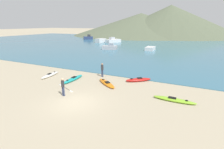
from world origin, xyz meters
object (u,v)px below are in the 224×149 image
at_px(moored_boat_0, 110,47).
at_px(loose_paddle, 66,88).
at_px(moored_boat_3, 101,41).
at_px(kayak_on_sand_0, 50,75).
at_px(moored_boat_2, 88,38).
at_px(person_near_foreground, 63,86).
at_px(kayak_on_sand_1, 138,80).
at_px(moored_boat_1, 150,49).
at_px(kayak_on_sand_4, 174,100).
at_px(kayak_on_sand_3, 107,83).
at_px(moored_boat_4, 113,41).
at_px(person_near_waterline, 102,69).
at_px(kayak_on_sand_2, 73,79).

xyz_separation_m(moored_boat_0, loose_paddle, (8.27, -25.82, -0.59)).
distance_m(moored_boat_0, moored_boat_3, 16.75).
height_order(kayak_on_sand_0, moored_boat_2, moored_boat_2).
bearing_deg(person_near_foreground, kayak_on_sand_1, 56.11).
xyz_separation_m(moored_boat_2, loose_paddle, (29.47, -47.84, -0.73)).
height_order(moored_boat_1, moored_boat_3, moored_boat_3).
bearing_deg(loose_paddle, kayak_on_sand_4, 8.94).
distance_m(kayak_on_sand_3, kayak_on_sand_4, 7.11).
relative_size(moored_boat_0, moored_boat_3, 1.02).
height_order(kayak_on_sand_3, kayak_on_sand_4, same).
distance_m(moored_boat_4, loose_paddle, 43.81).
bearing_deg(moored_boat_2, moored_boat_3, -38.87).
bearing_deg(moored_boat_4, person_near_waterline, -65.72).
distance_m(kayak_on_sand_0, person_near_foreground, 6.91).
relative_size(moored_boat_3, loose_paddle, 1.45).
distance_m(kayak_on_sand_0, kayak_on_sand_2, 3.52).
relative_size(kayak_on_sand_3, loose_paddle, 1.20).
height_order(kayak_on_sand_1, kayak_on_sand_3, kayak_on_sand_1).
bearing_deg(person_near_foreground, moored_boat_0, 109.01).
relative_size(kayak_on_sand_2, kayak_on_sand_3, 1.15).
xyz_separation_m(kayak_on_sand_3, moored_boat_1, (-2.14, 26.05, 0.35)).
height_order(kayak_on_sand_4, moored_boat_0, moored_boat_0).
height_order(moored_boat_1, moored_boat_4, moored_boat_4).
bearing_deg(moored_boat_2, kayak_on_sand_1, -50.28).
distance_m(kayak_on_sand_2, moored_boat_3, 40.75).
bearing_deg(kayak_on_sand_1, kayak_on_sand_0, -163.79).
bearing_deg(moored_boat_0, kayak_on_sand_1, -55.42).
relative_size(person_near_foreground, moored_boat_2, 0.42).
xyz_separation_m(person_near_foreground, moored_boat_1, (-0.16, 30.49, -0.47)).
bearing_deg(person_near_waterline, kayak_on_sand_2, -130.04).
distance_m(kayak_on_sand_1, kayak_on_sand_3, 3.68).
distance_m(moored_boat_1, moored_boat_4, 20.14).
relative_size(kayak_on_sand_3, moored_boat_2, 0.79).
height_order(kayak_on_sand_0, kayak_on_sand_4, kayak_on_sand_0).
height_order(kayak_on_sand_1, person_near_waterline, person_near_waterline).
distance_m(kayak_on_sand_4, loose_paddle, 10.30).
bearing_deg(moored_boat_2, kayak_on_sand_3, -54.06).
xyz_separation_m(kayak_on_sand_1, moored_boat_3, (-24.40, 33.70, 0.54)).
relative_size(kayak_on_sand_4, loose_paddle, 1.32).
bearing_deg(kayak_on_sand_3, loose_paddle, -138.29).
relative_size(kayak_on_sand_3, person_near_waterline, 1.88).
xyz_separation_m(kayak_on_sand_0, kayak_on_sand_2, (3.52, -0.03, -0.01)).
bearing_deg(moored_boat_3, kayak_on_sand_4, -52.50).
distance_m(moored_boat_2, moored_boat_3, 14.03).
distance_m(kayak_on_sand_3, moored_boat_1, 26.14).
bearing_deg(kayak_on_sand_4, kayak_on_sand_2, 176.31).
relative_size(kayak_on_sand_1, moored_boat_2, 0.69).
xyz_separation_m(person_near_waterline, loose_paddle, (-1.39, -5.04, -0.95)).
bearing_deg(moored_boat_0, loose_paddle, -72.24).
distance_m(kayak_on_sand_1, moored_boat_4, 41.43).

